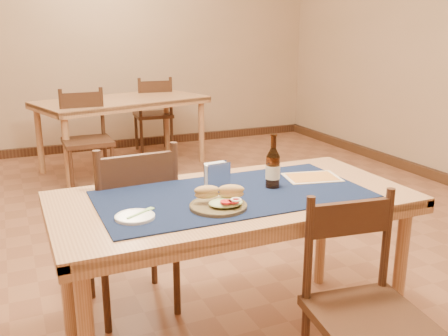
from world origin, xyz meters
name	(u,v)px	position (x,y,z in m)	size (l,w,h in m)	color
room	(173,42)	(0.00, 0.00, 1.40)	(6.04, 7.04, 2.84)	brown
main_table	(233,212)	(0.00, -0.80, 0.67)	(1.60, 0.80, 0.75)	#B08053
placemat	(233,194)	(0.00, -0.80, 0.75)	(1.20, 0.60, 0.01)	#101A3B
baseboard	(179,262)	(0.00, 0.00, 0.05)	(6.00, 7.00, 0.10)	#3F2616
back_table	(122,107)	(0.23, 2.52, 0.67)	(1.90, 1.31, 0.75)	#B08053
chair_main_far	(132,225)	(-0.36, -0.34, 0.49)	(0.46, 0.46, 0.94)	#3F2616
chair_main_near	(364,308)	(0.27, -1.41, 0.45)	(0.45, 0.45, 0.87)	#3F2616
chair_back_near	(87,138)	(-0.24, 1.92, 0.49)	(0.43, 0.43, 0.93)	#3F2616
chair_back_far	(154,114)	(0.72, 3.05, 0.48)	(0.46, 0.46, 0.92)	#3F2616
sandwich_plate	(220,202)	(-0.12, -0.94, 0.78)	(0.24, 0.24, 0.09)	brown
side_plate	(135,216)	(-0.48, -0.92, 0.76)	(0.16, 0.16, 0.01)	white
fork	(143,212)	(-0.44, -0.90, 0.77)	(0.13, 0.09, 0.00)	#7FBD68
beer_bottle	(273,168)	(0.21, -0.79, 0.85)	(0.07, 0.07, 0.25)	#47220C
napkin_holder	(217,175)	(-0.02, -0.66, 0.81)	(0.13, 0.06, 0.11)	silver
menu_card	(312,177)	(0.46, -0.73, 0.76)	(0.30, 0.25, 0.01)	beige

